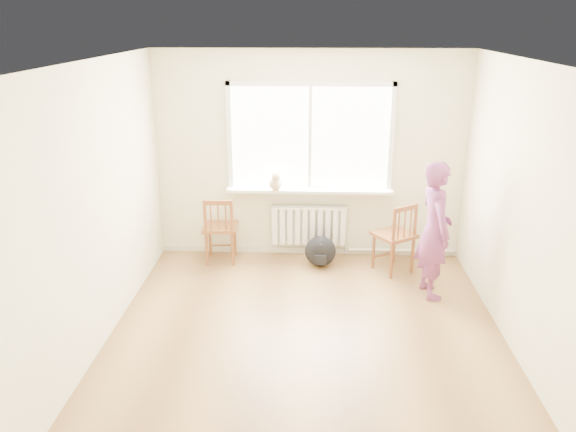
# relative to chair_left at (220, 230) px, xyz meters

# --- Properties ---
(floor) EXTENTS (4.50, 4.50, 0.00)m
(floor) POSITION_rel_chair_left_xyz_m (1.15, -1.89, -0.45)
(floor) COLOR olive
(floor) RESTS_ON ground
(ceiling) EXTENTS (4.50, 4.50, 0.00)m
(ceiling) POSITION_rel_chair_left_xyz_m (1.15, -1.89, 2.25)
(ceiling) COLOR white
(ceiling) RESTS_ON back_wall
(back_wall) EXTENTS (4.00, 0.01, 2.70)m
(back_wall) POSITION_rel_chair_left_xyz_m (1.15, 0.36, 0.90)
(back_wall) COLOR beige
(back_wall) RESTS_ON ground
(window) EXTENTS (2.12, 0.05, 1.42)m
(window) POSITION_rel_chair_left_xyz_m (1.15, 0.33, 1.21)
(window) COLOR white
(window) RESTS_ON back_wall
(windowsill) EXTENTS (2.15, 0.22, 0.04)m
(windowsill) POSITION_rel_chair_left_xyz_m (1.15, 0.25, 0.48)
(windowsill) COLOR white
(windowsill) RESTS_ON back_wall
(radiator) EXTENTS (1.00, 0.12, 0.55)m
(radiator) POSITION_rel_chair_left_xyz_m (1.15, 0.27, -0.01)
(radiator) COLOR white
(radiator) RESTS_ON back_wall
(heating_pipe) EXTENTS (1.40, 0.04, 0.04)m
(heating_pipe) POSITION_rel_chair_left_xyz_m (2.40, 0.30, -0.37)
(heating_pipe) COLOR silver
(heating_pipe) RESTS_ON back_wall
(baseboard) EXTENTS (4.00, 0.03, 0.08)m
(baseboard) POSITION_rel_chair_left_xyz_m (1.15, 0.34, -0.41)
(baseboard) COLOR beige
(baseboard) RESTS_ON ground
(chair_left) EXTENTS (0.46, 0.44, 0.89)m
(chair_left) POSITION_rel_chair_left_xyz_m (0.00, 0.00, 0.00)
(chair_left) COLOR brown
(chair_left) RESTS_ON floor
(chair_right) EXTENTS (0.62, 0.61, 0.92)m
(chair_right) POSITION_rel_chair_left_xyz_m (2.25, -0.20, 0.01)
(chair_right) COLOR brown
(chair_right) RESTS_ON floor
(person) EXTENTS (0.46, 0.63, 1.59)m
(person) POSITION_rel_chair_left_xyz_m (2.57, -0.78, 0.34)
(person) COLOR #C6425E
(person) RESTS_ON floor
(cat) EXTENTS (0.22, 0.43, 0.29)m
(cat) POSITION_rel_chair_left_xyz_m (0.72, 0.16, 0.62)
(cat) COLOR beige
(cat) RESTS_ON windowsill
(backpack) EXTENTS (0.48, 0.41, 0.40)m
(backpack) POSITION_rel_chair_left_xyz_m (1.31, -0.06, -0.25)
(backpack) COLOR black
(backpack) RESTS_ON floor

